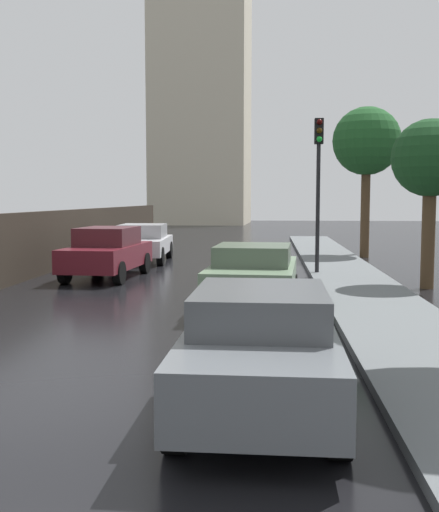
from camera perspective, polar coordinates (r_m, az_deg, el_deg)
ground at (r=7.85m, az=-16.53°, el=-12.43°), size 120.00×120.00×0.00m
car_grey_near_kerb at (r=7.06m, az=3.82°, el=-8.23°), size 1.77×4.13×1.37m
car_green_mid_road at (r=13.23m, az=3.14°, el=-1.82°), size 2.02×3.94×1.39m
car_white_far_ahead at (r=23.41m, az=-7.09°, el=1.28°), size 2.08×4.33×1.40m
car_maroon_far_lane at (r=18.71m, az=-10.29°, el=0.37°), size 2.00×4.16×1.51m
traffic_light at (r=18.88m, az=9.10°, el=8.11°), size 0.26×0.39×4.59m
street_tree_mid at (r=17.11m, az=18.86°, el=8.29°), size 2.02×2.02×4.42m
street_tree_far at (r=25.66m, az=13.39°, el=10.12°), size 2.70×2.70×6.00m
distant_tower at (r=60.15m, az=-1.62°, el=16.97°), size 8.94×9.57×29.04m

